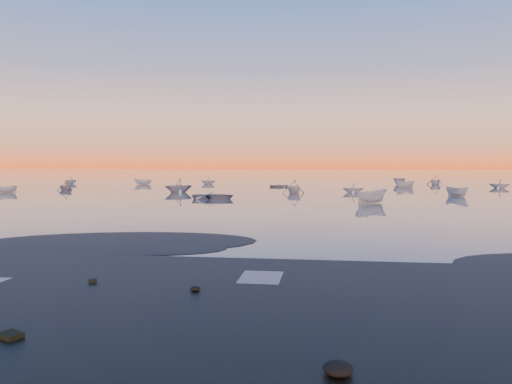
# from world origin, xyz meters

# --- Properties ---
(ground) EXTENTS (600.00, 600.00, 0.00)m
(ground) POSITION_xyz_m (0.00, 100.00, 0.00)
(ground) COLOR #6C625A
(ground) RESTS_ON ground
(mud_lobes) EXTENTS (140.00, 6.00, 0.07)m
(mud_lobes) POSITION_xyz_m (0.00, -1.00, 0.01)
(mud_lobes) COLOR black
(mud_lobes) RESTS_ON ground
(moored_fleet) EXTENTS (124.00, 58.00, 1.20)m
(moored_fleet) POSITION_xyz_m (0.00, 53.00, 0.00)
(moored_fleet) COLOR beige
(moored_fleet) RESTS_ON ground
(boat_near_center) EXTENTS (3.95, 4.20, 1.41)m
(boat_near_center) POSITION_xyz_m (11.96, 27.80, 0.00)
(boat_near_center) COLOR beige
(boat_near_center) RESTS_ON ground
(boat_near_right) EXTENTS (4.34, 3.29, 1.38)m
(boat_near_right) POSITION_xyz_m (3.28, 44.44, 0.00)
(boat_near_right) COLOR beige
(boat_near_right) RESTS_ON ground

